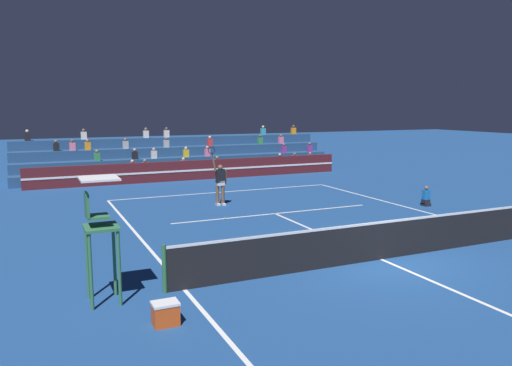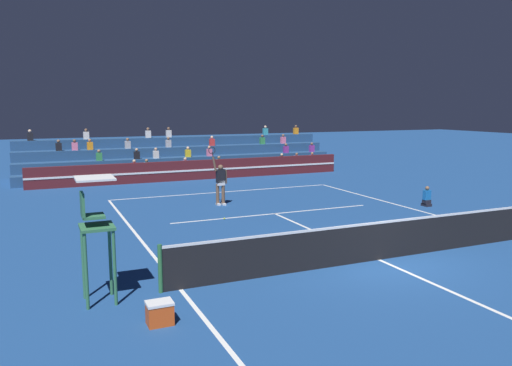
{
  "view_description": "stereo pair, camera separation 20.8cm",
  "coord_description": "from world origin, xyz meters",
  "px_view_note": "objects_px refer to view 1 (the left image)",
  "views": [
    {
      "loc": [
        -8.48,
        -10.46,
        4.09
      ],
      "look_at": [
        -0.4,
        7.33,
        1.1
      ],
      "focal_mm": 35.0,
      "sensor_mm": 36.0,
      "label": 1
    },
    {
      "loc": [
        -8.29,
        -10.55,
        4.09
      ],
      "look_at": [
        -0.4,
        7.33,
        1.1
      ],
      "focal_mm": 35.0,
      "sensor_mm": 36.0,
      "label": 2
    }
  ],
  "objects_px": {
    "equipment_cooler": "(165,313)",
    "tennis_player": "(220,182)",
    "umpire_chair": "(99,223)",
    "ball_kid_courtside": "(426,198)",
    "tennis_ball": "(225,219)"
  },
  "relations": [
    {
      "from": "umpire_chair",
      "to": "equipment_cooler",
      "type": "xyz_separation_m",
      "value": [
        0.94,
        -1.61,
        -1.49
      ]
    },
    {
      "from": "tennis_ball",
      "to": "equipment_cooler",
      "type": "bearing_deg",
      "value": -118.08
    },
    {
      "from": "ball_kid_courtside",
      "to": "tennis_ball",
      "type": "height_order",
      "value": "ball_kid_courtside"
    },
    {
      "from": "ball_kid_courtside",
      "to": "tennis_player",
      "type": "xyz_separation_m",
      "value": [
        -7.77,
        3.68,
        0.66
      ]
    },
    {
      "from": "ball_kid_courtside",
      "to": "tennis_ball",
      "type": "relative_size",
      "value": 12.43
    },
    {
      "from": "umpire_chair",
      "to": "equipment_cooler",
      "type": "bearing_deg",
      "value": -59.78
    },
    {
      "from": "equipment_cooler",
      "to": "tennis_player",
      "type": "bearing_deg",
      "value": 64.53
    },
    {
      "from": "tennis_player",
      "to": "umpire_chair",
      "type": "bearing_deg",
      "value": -123.77
    },
    {
      "from": "ball_kid_courtside",
      "to": "equipment_cooler",
      "type": "height_order",
      "value": "ball_kid_courtside"
    },
    {
      "from": "umpire_chair",
      "to": "tennis_player",
      "type": "relative_size",
      "value": 1.07
    },
    {
      "from": "ball_kid_courtside",
      "to": "equipment_cooler",
      "type": "relative_size",
      "value": 1.69
    },
    {
      "from": "ball_kid_courtside",
      "to": "equipment_cooler",
      "type": "bearing_deg",
      "value": -151.86
    },
    {
      "from": "tennis_ball",
      "to": "tennis_player",
      "type": "bearing_deg",
      "value": 73.12
    },
    {
      "from": "tennis_player",
      "to": "equipment_cooler",
      "type": "distance_m",
      "value": 11.66
    },
    {
      "from": "ball_kid_courtside",
      "to": "tennis_ball",
      "type": "xyz_separation_m",
      "value": [
        -8.56,
        1.07,
        -0.3
      ]
    }
  ]
}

